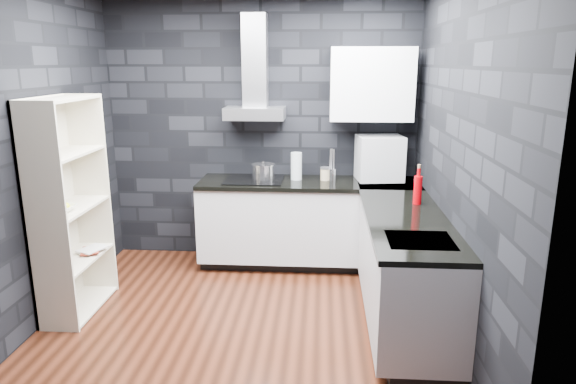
# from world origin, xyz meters

# --- Properties ---
(ground) EXTENTS (3.20, 3.20, 0.00)m
(ground) POSITION_xyz_m (0.00, 0.00, 0.00)
(ground) COLOR #471E11
(wall_back) EXTENTS (3.20, 0.05, 2.70)m
(wall_back) POSITION_xyz_m (0.00, 1.62, 1.35)
(wall_back) COLOR black
(wall_back) RESTS_ON ground
(wall_front) EXTENTS (3.20, 0.05, 2.70)m
(wall_front) POSITION_xyz_m (0.00, -1.62, 1.35)
(wall_front) COLOR black
(wall_front) RESTS_ON ground
(wall_left) EXTENTS (0.05, 3.20, 2.70)m
(wall_left) POSITION_xyz_m (-1.62, 0.00, 1.35)
(wall_left) COLOR black
(wall_left) RESTS_ON ground
(wall_right) EXTENTS (0.05, 3.20, 2.70)m
(wall_right) POSITION_xyz_m (1.62, 0.00, 1.35)
(wall_right) COLOR black
(wall_right) RESTS_ON ground
(toekick_back) EXTENTS (2.18, 0.50, 0.10)m
(toekick_back) POSITION_xyz_m (0.50, 1.34, 0.05)
(toekick_back) COLOR black
(toekick_back) RESTS_ON ground
(toekick_right) EXTENTS (0.50, 1.78, 0.10)m
(toekick_right) POSITION_xyz_m (1.34, 0.10, 0.05)
(toekick_right) COLOR black
(toekick_right) RESTS_ON ground
(counter_back_cab) EXTENTS (2.20, 0.60, 0.76)m
(counter_back_cab) POSITION_xyz_m (0.50, 1.30, 0.48)
(counter_back_cab) COLOR silver
(counter_back_cab) RESTS_ON ground
(counter_right_cab) EXTENTS (0.60, 1.80, 0.76)m
(counter_right_cab) POSITION_xyz_m (1.30, 0.10, 0.48)
(counter_right_cab) COLOR silver
(counter_right_cab) RESTS_ON ground
(counter_back_top) EXTENTS (2.20, 0.62, 0.04)m
(counter_back_top) POSITION_xyz_m (0.50, 1.29, 0.88)
(counter_back_top) COLOR black
(counter_back_top) RESTS_ON counter_back_cab
(counter_right_top) EXTENTS (0.62, 1.80, 0.04)m
(counter_right_top) POSITION_xyz_m (1.29, 0.10, 0.88)
(counter_right_top) COLOR black
(counter_right_top) RESTS_ON counter_right_cab
(counter_corner_top) EXTENTS (0.62, 0.62, 0.04)m
(counter_corner_top) POSITION_xyz_m (1.30, 1.30, 0.88)
(counter_corner_top) COLOR black
(counter_corner_top) RESTS_ON counter_right_cab
(hood_body) EXTENTS (0.60, 0.34, 0.12)m
(hood_body) POSITION_xyz_m (-0.05, 1.43, 1.56)
(hood_body) COLOR silver
(hood_body) RESTS_ON wall_back
(hood_chimney) EXTENTS (0.24, 0.20, 0.90)m
(hood_chimney) POSITION_xyz_m (-0.05, 1.50, 2.07)
(hood_chimney) COLOR silver
(hood_chimney) RESTS_ON hood_body
(upper_cabinet) EXTENTS (0.80, 0.35, 0.70)m
(upper_cabinet) POSITION_xyz_m (1.10, 1.43, 1.85)
(upper_cabinet) COLOR white
(upper_cabinet) RESTS_ON wall_back
(cooktop) EXTENTS (0.58, 0.50, 0.01)m
(cooktop) POSITION_xyz_m (-0.05, 1.30, 0.91)
(cooktop) COLOR black
(cooktop) RESTS_ON counter_back_top
(sink_rim) EXTENTS (0.44, 0.40, 0.01)m
(sink_rim) POSITION_xyz_m (1.30, -0.40, 0.89)
(sink_rim) COLOR silver
(sink_rim) RESTS_ON counter_right_top
(pot) EXTENTS (0.29, 0.29, 0.13)m
(pot) POSITION_xyz_m (0.04, 1.35, 0.98)
(pot) COLOR silver
(pot) RESTS_ON cooktop
(glass_vase) EXTENTS (0.15, 0.15, 0.28)m
(glass_vase) POSITION_xyz_m (0.37, 1.36, 1.04)
(glass_vase) COLOR silver
(glass_vase) RESTS_ON counter_back_top
(storage_jar) EXTENTS (0.13, 0.13, 0.12)m
(storage_jar) POSITION_xyz_m (0.67, 1.36, 0.96)
(storage_jar) COLOR tan
(storage_jar) RESTS_ON counter_back_top
(utensil_crock) EXTENTS (0.10, 0.10, 0.11)m
(utensil_crock) POSITION_xyz_m (0.73, 1.37, 0.96)
(utensil_crock) COLOR silver
(utensil_crock) RESTS_ON counter_back_top
(appliance_garage) EXTENTS (0.49, 0.40, 0.44)m
(appliance_garage) POSITION_xyz_m (1.21, 1.40, 1.12)
(appliance_garage) COLOR silver
(appliance_garage) RESTS_ON counter_back_top
(red_bottle) EXTENTS (0.08, 0.08, 0.24)m
(red_bottle) POSITION_xyz_m (1.44, 0.51, 1.02)
(red_bottle) COLOR #AA0007
(red_bottle) RESTS_ON counter_right_top
(bookshelf) EXTENTS (0.49, 0.85, 1.80)m
(bookshelf) POSITION_xyz_m (-1.42, 0.19, 0.90)
(bookshelf) COLOR beige
(bookshelf) RESTS_ON ground
(fruit_bowl) EXTENTS (0.24, 0.24, 0.05)m
(fruit_bowl) POSITION_xyz_m (-1.42, 0.05, 0.94)
(fruit_bowl) COLOR white
(fruit_bowl) RESTS_ON bookshelf
(book_red) EXTENTS (0.15, 0.07, 0.20)m
(book_red) POSITION_xyz_m (-1.42, 0.30, 0.57)
(book_red) COLOR maroon
(book_red) RESTS_ON bookshelf
(book_second) EXTENTS (0.16, 0.08, 0.23)m
(book_second) POSITION_xyz_m (-1.42, 0.37, 0.59)
(book_second) COLOR #B2B2B2
(book_second) RESTS_ON bookshelf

